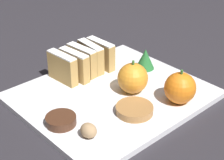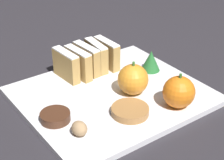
% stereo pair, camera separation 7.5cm
% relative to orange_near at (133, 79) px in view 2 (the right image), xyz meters
% --- Properties ---
extents(ground_plane, '(6.00, 6.00, 0.00)m').
position_rel_orange_near_xyz_m(ground_plane, '(-0.02, -0.03, -0.04)').
color(ground_plane, '#28262B').
extents(serving_platter, '(0.31, 0.36, 0.01)m').
position_rel_orange_near_xyz_m(serving_platter, '(-0.02, -0.03, -0.04)').
color(serving_platter, white).
rests_on(serving_platter, ground_plane).
extents(stollen_slice_front, '(0.08, 0.02, 0.06)m').
position_rel_orange_near_xyz_m(stollen_slice_front, '(-0.13, -0.08, 0.00)').
color(stollen_slice_front, tan).
rests_on(stollen_slice_front, serving_platter).
extents(stollen_slice_second, '(0.08, 0.03, 0.06)m').
position_rel_orange_near_xyz_m(stollen_slice_second, '(-0.12, -0.05, 0.00)').
color(stollen_slice_second, tan).
rests_on(stollen_slice_second, serving_platter).
extents(stollen_slice_third, '(0.08, 0.03, 0.06)m').
position_rel_orange_near_xyz_m(stollen_slice_third, '(-0.13, -0.03, 0.00)').
color(stollen_slice_third, tan).
rests_on(stollen_slice_third, serving_platter).
extents(stollen_slice_fourth, '(0.08, 0.02, 0.06)m').
position_rel_orange_near_xyz_m(stollen_slice_fourth, '(-0.13, -0.00, 0.00)').
color(stollen_slice_fourth, tan).
rests_on(stollen_slice_fourth, serving_platter).
extents(stollen_slice_fifth, '(0.08, 0.02, 0.06)m').
position_rel_orange_near_xyz_m(stollen_slice_fifth, '(-0.13, 0.02, 0.00)').
color(stollen_slice_fifth, tan).
rests_on(stollen_slice_fifth, serving_platter).
extents(orange_near, '(0.06, 0.06, 0.07)m').
position_rel_orange_near_xyz_m(orange_near, '(0.00, 0.00, 0.00)').
color(orange_near, orange).
rests_on(orange_near, serving_platter).
extents(orange_far, '(0.06, 0.06, 0.07)m').
position_rel_orange_near_xyz_m(orange_far, '(0.09, 0.04, -0.00)').
color(orange_far, orange).
rests_on(orange_far, serving_platter).
extents(walnut, '(0.03, 0.03, 0.03)m').
position_rel_orange_near_xyz_m(walnut, '(0.05, -0.16, -0.02)').
color(walnut, tan).
rests_on(walnut, serving_platter).
extents(chocolate_cookie, '(0.06, 0.06, 0.02)m').
position_rel_orange_near_xyz_m(chocolate_cookie, '(-0.01, -0.17, -0.02)').
color(chocolate_cookie, '#472819').
rests_on(chocolate_cookie, serving_platter).
extents(gingerbread_cookie, '(0.07, 0.07, 0.01)m').
position_rel_orange_near_xyz_m(gingerbread_cookie, '(0.06, -0.05, -0.02)').
color(gingerbread_cookie, '#A3703D').
rests_on(gingerbread_cookie, serving_platter).
extents(evergreen_sprig, '(0.04, 0.04, 0.05)m').
position_rel_orange_near_xyz_m(evergreen_sprig, '(-0.05, 0.09, -0.01)').
color(evergreen_sprig, '#23662D').
rests_on(evergreen_sprig, serving_platter).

